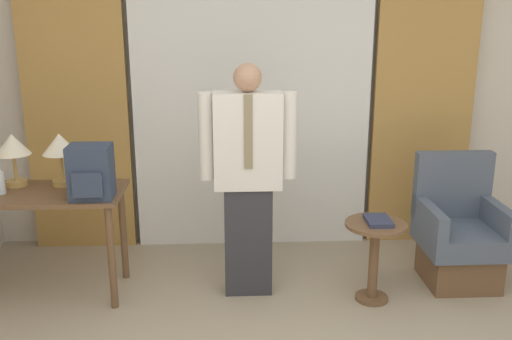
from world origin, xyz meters
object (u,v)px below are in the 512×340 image
(desk, at_px, (36,208))
(side_table, at_px, (374,248))
(armchair, at_px, (459,237))
(table_lamp_left, at_px, (13,148))
(bottle_near_edge, at_px, (0,182))
(table_lamp_right, at_px, (60,148))
(person, at_px, (248,174))
(backpack, at_px, (91,172))
(book, at_px, (378,221))

(desk, xyz_separation_m, side_table, (2.34, -0.21, -0.26))
(desk, xyz_separation_m, armchair, (3.04, 0.07, -0.31))
(table_lamp_left, height_order, bottle_near_edge, table_lamp_left)
(table_lamp_left, relative_size, table_lamp_right, 1.00)
(person, bearing_deg, armchair, 3.54)
(table_lamp_left, height_order, table_lamp_right, same)
(armchair, bearing_deg, backpack, -175.10)
(bottle_near_edge, height_order, side_table, bottle_near_edge)
(side_table, bearing_deg, bottle_near_edge, 176.14)
(armchair, xyz_separation_m, book, (-0.69, -0.27, 0.25))
(bottle_near_edge, height_order, book, bottle_near_edge)
(table_lamp_right, height_order, bottle_near_edge, table_lamp_right)
(armchair, relative_size, book, 4.16)
(backpack, height_order, book, backpack)
(table_lamp_left, relative_size, armchair, 0.40)
(desk, distance_m, table_lamp_left, 0.45)
(armchair, bearing_deg, book, -158.79)
(side_table, bearing_deg, backpack, 178.51)
(table_lamp_right, relative_size, book, 1.64)
(person, relative_size, armchair, 1.73)
(bottle_near_edge, bearing_deg, armchair, 1.79)
(backpack, distance_m, armchair, 2.68)
(book, bearing_deg, side_table, -160.97)
(table_lamp_right, bearing_deg, side_table, -9.21)
(table_lamp_left, distance_m, backpack, 0.68)
(table_lamp_right, relative_size, armchair, 0.40)
(backpack, bearing_deg, person, 6.95)
(table_lamp_left, bearing_deg, desk, -41.94)
(table_lamp_left, bearing_deg, backpack, -26.85)
(bottle_near_edge, xyz_separation_m, side_table, (2.54, -0.17, -0.46))
(person, bearing_deg, backpack, -173.05)
(desk, distance_m, table_lamp_right, 0.45)
(bottle_near_edge, bearing_deg, table_lamp_right, 26.42)
(person, bearing_deg, table_lamp_left, 173.81)
(desk, height_order, side_table, desk)
(table_lamp_right, xyz_separation_m, person, (1.31, -0.18, -0.16))
(table_lamp_right, bearing_deg, bottle_near_edge, -153.58)
(table_lamp_left, xyz_separation_m, book, (2.52, -0.35, -0.45))
(desk, height_order, person, person)
(table_lamp_left, height_order, side_table, table_lamp_left)
(table_lamp_left, distance_m, person, 1.65)
(desk, relative_size, table_lamp_right, 3.22)
(table_lamp_left, height_order, backpack, table_lamp_left)
(bottle_near_edge, bearing_deg, person, 0.14)
(armchair, bearing_deg, bottle_near_edge, -178.21)
(bottle_near_edge, relative_size, armchair, 0.21)
(desk, height_order, table_lamp_right, table_lamp_right)
(book, bearing_deg, armchair, 21.21)
(side_table, bearing_deg, table_lamp_right, 170.79)
(backpack, relative_size, armchair, 0.38)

